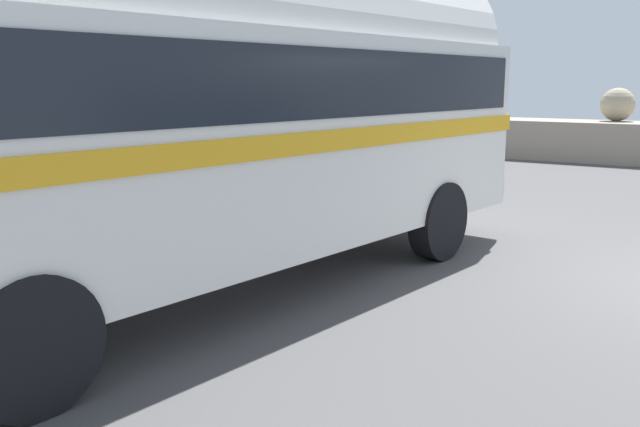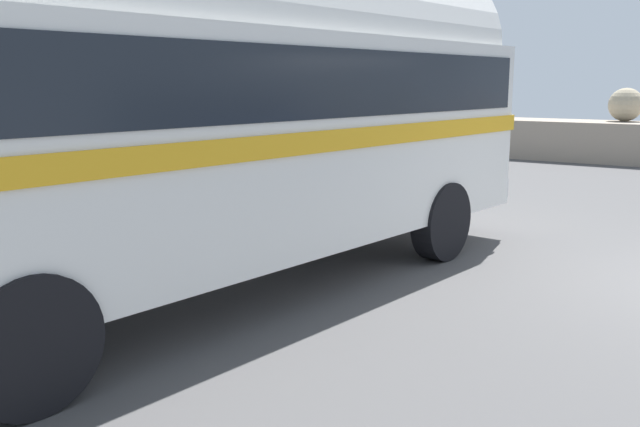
# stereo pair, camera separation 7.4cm
# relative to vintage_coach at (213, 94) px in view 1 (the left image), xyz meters

# --- Properties ---
(vintage_coach) EXTENTS (3.32, 8.79, 3.70)m
(vintage_coach) POSITION_rel_vintage_coach_xyz_m (0.00, 0.00, 0.00)
(vintage_coach) COLOR black
(vintage_coach) RESTS_ON ground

